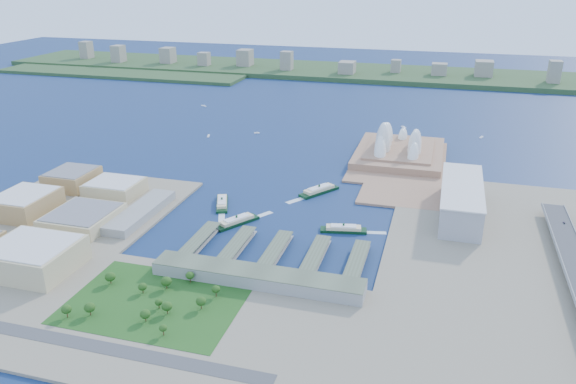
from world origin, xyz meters
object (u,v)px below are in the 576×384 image
(opera_house, at_px, (400,138))
(ferry_d, at_px, (344,227))
(ferry_a, at_px, (222,201))
(car_c, at_px, (564,223))
(toaster_building, at_px, (461,200))
(ferry_b, at_px, (319,189))
(ferry_c, at_px, (237,220))

(opera_house, xyz_separation_m, ferry_d, (-34.41, -279.95, -27.12))
(ferry_a, relative_size, car_c, 10.64)
(car_c, bearing_deg, toaster_building, -12.23)
(opera_house, distance_m, ferry_a, 315.20)
(opera_house, distance_m, car_c, 299.81)
(opera_house, relative_size, ferry_b, 3.05)
(toaster_building, xyz_separation_m, car_c, (109.00, -23.64, -4.93))
(opera_house, height_order, ferry_d, opera_house)
(opera_house, height_order, ferry_a, opera_house)
(toaster_building, bearing_deg, ferry_d, -147.27)
(toaster_building, xyz_separation_m, ferry_c, (-246.25, -93.98, -15.22))
(ferry_d, height_order, car_c, car_c)
(toaster_building, distance_m, ferry_a, 287.71)
(ferry_a, distance_m, car_c, 393.21)
(ferry_c, height_order, ferry_d, ferry_c)
(toaster_building, height_order, ferry_c, toaster_building)
(ferry_a, distance_m, ferry_d, 162.22)
(ferry_a, height_order, car_c, car_c)
(ferry_c, height_order, car_c, car_c)
(opera_house, height_order, ferry_c, opera_house)
(ferry_a, xyz_separation_m, ferry_d, (158.94, -32.49, -0.13))
(ferry_d, bearing_deg, ferry_b, 15.35)
(ferry_c, bearing_deg, opera_house, -84.99)
(ferry_b, bearing_deg, ferry_a, -111.50)
(ferry_c, xyz_separation_m, ferry_d, (121.84, 14.03, -0.41))
(ferry_a, distance_m, ferry_b, 129.25)
(opera_house, bearing_deg, car_c, -48.34)
(ferry_b, bearing_deg, opera_house, 97.87)
(toaster_building, height_order, car_c, toaster_building)
(opera_house, relative_size, ferry_c, 3.22)
(opera_house, relative_size, ferry_a, 3.40)
(car_c, bearing_deg, ferry_d, 13.56)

